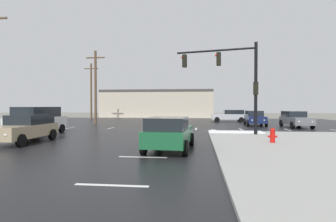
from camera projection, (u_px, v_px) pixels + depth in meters
ground_plane at (174, 129)px, 25.07m from camera, size 120.00×120.00×0.00m
road_asphalt at (174, 129)px, 25.07m from camera, size 44.00×44.00×0.02m
snow_strip_curbside at (235, 132)px, 20.53m from camera, size 4.00×1.60×0.06m
lane_markings at (187, 130)px, 23.57m from camera, size 36.15×36.15×0.01m
traffic_signal_mast at (233, 74)px, 19.48m from camera, size 5.73×1.56×6.41m
fire_hydrant at (273, 135)px, 14.72m from camera, size 0.48×0.26×0.79m
strip_building_background at (158, 104)px, 53.34m from camera, size 21.01×8.00×5.14m
sedan_navy at (255, 118)px, 29.44m from camera, size 2.23×4.62×1.58m
sedan_tan at (25, 128)px, 15.66m from camera, size 2.08×4.56×1.58m
sedan_grey at (295, 119)px, 26.78m from camera, size 2.14×4.59×1.58m
sedan_green at (169, 133)px, 12.90m from camera, size 2.24×4.62×1.58m
sedan_silver at (230, 116)px, 36.10m from camera, size 4.55×2.05×1.58m
suv_white at (37, 120)px, 20.06m from camera, size 2.36×4.91×2.03m
utility_pole_far at (96, 86)px, 31.82m from camera, size 2.20×0.28×8.54m
utility_pole_distant at (91, 90)px, 42.60m from camera, size 2.20×0.28×8.74m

